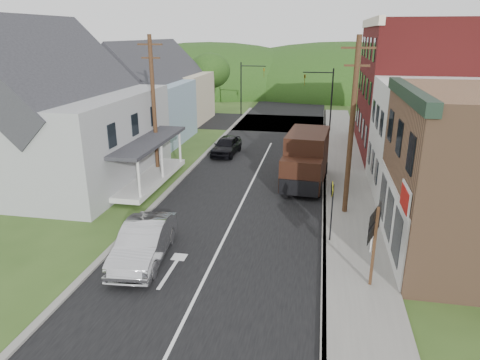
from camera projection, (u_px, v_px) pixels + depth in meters
The scene contains 24 objects.
ground at pixel (227, 234), 20.34m from camera, with size 120.00×120.00×0.00m, color #2D4719.
road at pixel (258, 171), 29.64m from camera, with size 9.00×90.00×0.02m, color black.
cross_road at pixel (281, 123), 45.43m from camera, with size 60.00×9.00×0.02m, color black.
sidewalk_right at pixel (346, 185), 26.72m from camera, with size 2.80×55.00×0.15m, color slate.
curb_right at pixel (324, 183), 26.95m from camera, with size 0.20×55.00×0.15m, color slate.
curb_left at pixel (185, 175), 28.57m from camera, with size 0.30×55.00×0.12m, color slate.
storefront_white at pixel (449, 141), 24.27m from camera, with size 8.00×7.00×6.50m, color silver.
storefront_red at pixel (419, 89), 32.53m from camera, with size 8.00×12.00×10.00m, color maroon.
house_gray at pixel (59, 115), 26.65m from camera, with size 10.20×12.24×8.35m.
house_blue at pixel (144, 99), 36.87m from camera, with size 7.14×8.16×7.28m.
house_cream at pixel (173, 87), 45.32m from camera, with size 7.14×8.16×7.28m.
utility_pole_right at pixel (352, 127), 21.10m from camera, with size 1.60×0.26×9.00m.
utility_pole_left at pixel (154, 105), 27.40m from camera, with size 1.60×0.26×9.00m.
traffic_signal_right at pixel (324, 93), 40.20m from camera, with size 2.87×0.20×6.00m.
traffic_signal_left at pixel (247, 83), 48.22m from camera, with size 2.87×0.20×6.00m.
tree_left_b at pixel (44, 90), 32.89m from camera, with size 4.80×4.80×6.94m.
tree_left_c at pixel (75, 68), 40.33m from camera, with size 5.80×5.80×8.41m.
tree_left_d at pixel (210, 71), 50.07m from camera, with size 4.80×4.80×6.94m.
forested_ridge at pixel (297, 90), 71.45m from camera, with size 90.00×30.00×16.00m, color black.
silver_sedan at pixel (144, 243), 17.73m from camera, with size 1.71×4.91×1.62m, color #B3B3B8.
dark_sedan at pixel (226, 146), 33.38m from camera, with size 1.69×4.21×1.43m, color black.
delivery_van at pixel (306, 159), 26.55m from camera, with size 2.83×6.00×3.26m.
route_sign_cluster at pixel (374, 235), 15.35m from camera, with size 0.65×1.70×3.12m.
warning_sign at pixel (332, 203), 18.81m from camera, with size 0.14×0.79×2.86m.
Camera 1 is at (4.04, -17.97, 9.04)m, focal length 32.00 mm.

